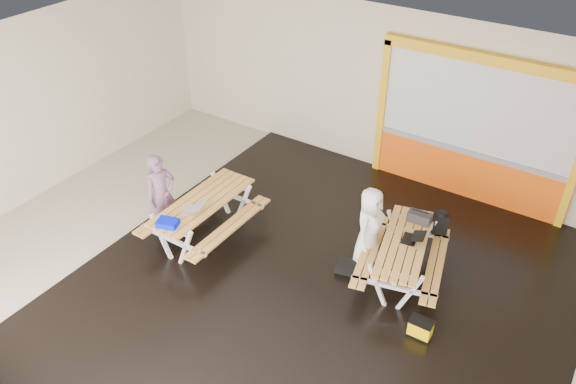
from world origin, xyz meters
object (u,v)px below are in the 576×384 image
Objects in this scene: picnic_table_right at (403,251)px; person_right at (369,227)px; laptop_left at (193,209)px; toolbox at (419,217)px; laptop_right at (413,238)px; backpack at (440,222)px; dark_case at (349,267)px; person_left at (161,195)px; fluke_bag at (420,328)px; picnic_table_left at (203,210)px; blue_pouch at (168,223)px.

person_right is at bearing 178.89° from picnic_table_right.
person_right is at bearing 25.27° from laptop_left.
toolbox is at bearing 91.80° from picnic_table_right.
picnic_table_right is 5.54× the size of laptop_right.
laptop_right is at bearing -103.22° from backpack.
backpack reaches higher than dark_case.
person_left is 3.49m from dark_case.
person_left is 1.09× the size of person_right.
laptop_right is 0.93× the size of backpack.
fluke_bag is (0.50, -1.93, -0.52)m from backpack.
laptop_left is at bearing -159.28° from picnic_table_right.
person_left is 4.89m from fluke_bag.
dark_case is at bearing -130.24° from backpack.
laptop_left is at bearing -76.62° from picnic_table_left.
toolbox is at bearing 101.52° from laptop_right.
fluke_bag is at bearing -129.44° from person_right.
picnic_table_right is 4.27m from person_left.
backpack is at bearing 36.14° from blue_pouch.
picnic_table_right is at bearing -128.04° from laptop_right.
laptop_left is at bearing -176.85° from fluke_bag.
picnic_table_right reaches higher than fluke_bag.
picnic_table_right is 0.97m from dark_case.
laptop_right is at bearing 21.86° from laptop_left.
backpack reaches higher than picnic_table_right.
fluke_bag is (0.68, -1.14, -0.63)m from laptop_right.
blue_pouch reaches higher than fluke_bag.
laptop_left is at bearing 112.48° from person_right.
backpack is 1.21× the size of fluke_bag.
laptop_left is at bearing 80.54° from blue_pouch.
laptop_left is 1.06× the size of toolbox.
laptop_left is (0.75, -0.01, 0.01)m from person_left.
fluke_bag is at bearing -1.26° from picnic_table_left.
toolbox reaches higher than fluke_bag.
person_right is 4.07× the size of fluke_bag.
person_right is at bearing -53.99° from person_left.
person_left is at bearing -177.47° from fluke_bag.
picnic_table_right is 0.69m from toolbox.
picnic_table_right is at bearing 20.72° from laptop_left.
toolbox is 0.93× the size of backpack.
laptop_right is (3.41, 1.37, -0.06)m from laptop_left.
picnic_table_right is 3.57m from laptop_left.
fluke_bag is (4.18, 0.76, -0.69)m from blue_pouch.
toolbox reaches higher than dark_case.
picnic_table_right is 5.21× the size of laptop_left.
blue_pouch reaches higher than picnic_table_left.
fluke_bag is (4.09, 0.22, -0.69)m from laptop_left.
laptop_left is (-3.32, -1.26, 0.29)m from picnic_table_right.
backpack is at bearing -48.43° from person_right.
picnic_table_right is 1.39× the size of person_left.
person_left reaches higher than toolbox.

